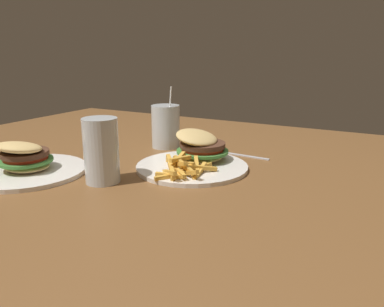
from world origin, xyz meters
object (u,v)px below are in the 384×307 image
at_px(spoon, 220,150).
at_px(juice_glass, 166,127).
at_px(meal_plate_far, 25,163).
at_px(meal_plate_near, 196,156).
at_px(beer_glass, 101,153).

bearing_deg(spoon, juice_glass, 9.94).
xyz_separation_m(juice_glass, meal_plate_far, (-0.38, 0.16, -0.04)).
bearing_deg(meal_plate_far, juice_glass, -22.76).
distance_m(spoon, meal_plate_far, 0.52).
xyz_separation_m(meal_plate_near, meal_plate_far, (-0.24, 0.33, -0.00)).
relative_size(juice_glass, spoon, 0.99).
relative_size(beer_glass, juice_glass, 0.79).
relative_size(juice_glass, meal_plate_far, 0.66).
distance_m(meal_plate_near, beer_glass, 0.24).
distance_m(beer_glass, juice_glass, 0.34).
bearing_deg(meal_plate_far, meal_plate_near, -53.51).
height_order(juice_glass, meal_plate_far, juice_glass).
xyz_separation_m(meal_plate_near, beer_glass, (-0.20, 0.13, 0.04)).
bearing_deg(beer_glass, spoon, -20.19).
bearing_deg(juice_glass, meal_plate_near, -127.37).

